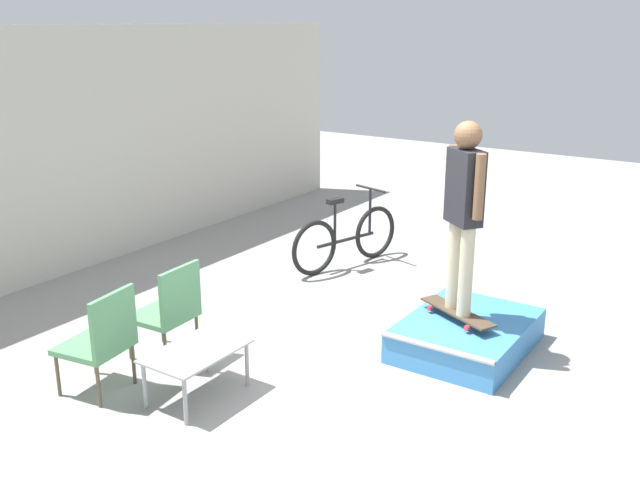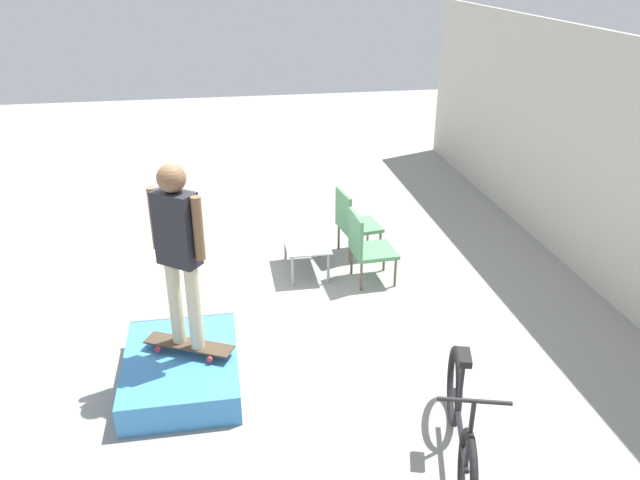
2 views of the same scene
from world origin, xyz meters
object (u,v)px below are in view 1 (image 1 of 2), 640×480
(coffee_table, at_px, (196,356))
(bicycle, at_px, (346,238))
(skateboard_on_ramp, at_px, (457,312))
(patio_chair_right, at_px, (170,308))
(skate_ramp_box, at_px, (466,335))
(patio_chair_left, at_px, (102,338))
(person_skater, at_px, (464,202))

(coffee_table, height_order, bicycle, bicycle)
(skateboard_on_ramp, distance_m, patio_chair_right, 2.71)
(coffee_table, bearing_deg, skate_ramp_box, -36.06)
(patio_chair_left, bearing_deg, skateboard_on_ramp, 129.91)
(skate_ramp_box, distance_m, skateboard_on_ramp, 0.26)
(skate_ramp_box, height_order, patio_chair_right, patio_chair_right)
(patio_chair_left, bearing_deg, coffee_table, 109.75)
(coffee_table, bearing_deg, skateboard_on_ramp, -35.11)
(skate_ramp_box, bearing_deg, patio_chair_left, 138.01)
(patio_chair_left, distance_m, patio_chair_right, 0.78)
(skate_ramp_box, bearing_deg, person_skater, 119.54)
(skate_ramp_box, relative_size, skateboard_on_ramp, 1.65)
(patio_chair_right, bearing_deg, skate_ramp_box, 123.87)
(bicycle, bearing_deg, skateboard_on_ramp, -108.75)
(person_skater, bearing_deg, patio_chair_right, 74.82)
(coffee_table, xyz_separation_m, bicycle, (3.54, 0.73, -0.01))
(skateboard_on_ramp, bearing_deg, person_skater, -153.65)
(patio_chair_left, bearing_deg, person_skater, 129.91)
(patio_chair_left, relative_size, patio_chair_right, 1.00)
(skateboard_on_ramp, xyz_separation_m, bicycle, (1.49, 2.17, -0.01))
(patio_chair_left, xyz_separation_m, bicycle, (3.92, 0.02, -0.13))
(person_skater, xyz_separation_m, bicycle, (1.49, 2.17, -1.10))
(person_skater, xyz_separation_m, patio_chair_left, (-2.43, 2.15, -0.97))
(patio_chair_right, xyz_separation_m, bicycle, (3.14, 0.02, -0.13))
(bicycle, bearing_deg, patio_chair_right, -163.81)
(skate_ramp_box, relative_size, bicycle, 0.85)
(skate_ramp_box, xyz_separation_m, bicycle, (1.44, 2.26, 0.22))
(skateboard_on_ramp, xyz_separation_m, patio_chair_right, (-1.65, 2.15, 0.12))
(coffee_table, distance_m, bicycle, 3.62)
(patio_chair_left, bearing_deg, skate_ramp_box, 129.34)
(coffee_table, bearing_deg, patio_chair_right, 60.29)
(skate_ramp_box, height_order, person_skater, person_skater)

